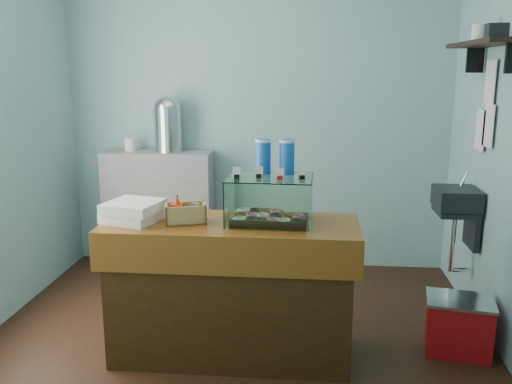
# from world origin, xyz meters

# --- Properties ---
(ground) EXTENTS (3.50, 3.50, 0.00)m
(ground) POSITION_xyz_m (0.00, 0.00, 0.00)
(ground) COLOR black
(ground) RESTS_ON ground
(room_shell) EXTENTS (3.54, 3.04, 2.82)m
(room_shell) POSITION_xyz_m (0.03, 0.01, 1.71)
(room_shell) COLOR #80B5BC
(room_shell) RESTS_ON ground
(counter) EXTENTS (1.60, 0.60, 0.90)m
(counter) POSITION_xyz_m (0.00, -0.25, 0.46)
(counter) COLOR #3C210B
(counter) RESTS_ON ground
(back_shelf) EXTENTS (1.00, 0.32, 1.10)m
(back_shelf) POSITION_xyz_m (-0.90, 1.32, 0.55)
(back_shelf) COLOR #939396
(back_shelf) RESTS_ON ground
(display_case) EXTENTS (0.54, 0.40, 0.51)m
(display_case) POSITION_xyz_m (0.24, -0.19, 1.06)
(display_case) COLOR #331F0F
(display_case) RESTS_ON counter
(condiment_crate) EXTENTS (0.28, 0.21, 0.18)m
(condiment_crate) POSITION_xyz_m (-0.29, -0.28, 0.97)
(condiment_crate) COLOR tan
(condiment_crate) RESTS_ON counter
(pastry_boxes) EXTENTS (0.39, 0.40, 0.13)m
(pastry_boxes) POSITION_xyz_m (-0.61, -0.27, 0.96)
(pastry_boxes) COLOR white
(pastry_boxes) RESTS_ON counter
(coffee_urn) EXTENTS (0.28, 0.28, 0.51)m
(coffee_urn) POSITION_xyz_m (-0.79, 1.33, 1.37)
(coffee_urn) COLOR silver
(coffee_urn) RESTS_ON back_shelf
(red_cooler) EXTENTS (0.47, 0.39, 0.37)m
(red_cooler) POSITION_xyz_m (1.49, -0.08, 0.19)
(red_cooler) COLOR #B70E12
(red_cooler) RESTS_ON ground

